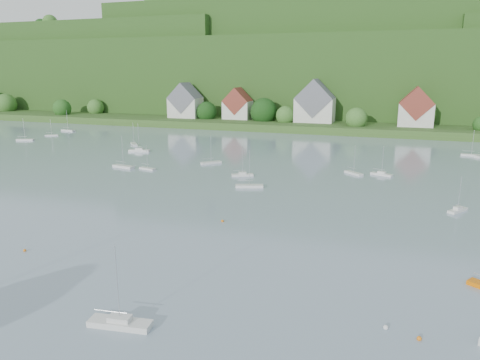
# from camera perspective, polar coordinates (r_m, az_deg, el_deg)

# --- Properties ---
(far_shore_strip) EXTENTS (600.00, 60.00, 3.00)m
(far_shore_strip) POSITION_cam_1_polar(r_m,az_deg,el_deg) (208.87, 8.58, 7.27)
(far_shore_strip) COLOR #33541F
(far_shore_strip) RESTS_ON ground
(forested_ridge) EXTENTS (620.00, 181.22, 69.89)m
(forested_ridge) POSITION_cam_1_polar(r_m,az_deg,el_deg) (275.25, 11.57, 13.14)
(forested_ridge) COLOR #1A3C13
(forested_ridge) RESTS_ON ground
(village_building_0) EXTENTS (14.00, 10.40, 16.00)m
(village_building_0) POSITION_cam_1_polar(r_m,az_deg,el_deg) (213.07, -6.92, 9.61)
(village_building_0) COLOR beige
(village_building_0) RESTS_ON far_shore_strip
(village_building_1) EXTENTS (12.00, 9.36, 14.00)m
(village_building_1) POSITION_cam_1_polar(r_m,az_deg,el_deg) (205.34, -0.29, 9.34)
(village_building_1) COLOR beige
(village_building_1) RESTS_ON far_shore_strip
(village_building_2) EXTENTS (16.00, 11.44, 18.00)m
(village_building_2) POSITION_cam_1_polar(r_m,az_deg,el_deg) (195.43, 9.46, 9.39)
(village_building_2) COLOR beige
(village_building_2) RESTS_ON far_shore_strip
(village_building_3) EXTENTS (13.00, 10.40, 15.50)m
(village_building_3) POSITION_cam_1_polar(r_m,az_deg,el_deg) (190.81, 21.38, 8.28)
(village_building_3) COLOR beige
(village_building_3) RESTS_ON far_shore_strip
(near_sailboat_3) EXTENTS (6.47, 2.56, 8.50)m
(near_sailboat_3) POSITION_cam_1_polar(r_m,az_deg,el_deg) (47.69, -14.93, -17.00)
(near_sailboat_3) COLOR silver
(near_sailboat_3) RESTS_ON ground
(mooring_buoy_0) EXTENTS (0.43, 0.43, 0.43)m
(mooring_buoy_0) POSITION_cam_1_polar(r_m,az_deg,el_deg) (70.00, -25.57, -8.13)
(mooring_buoy_0) COLOR orange
(mooring_buoy_0) RESTS_ON ground
(mooring_buoy_2) EXTENTS (0.48, 0.48, 0.48)m
(mooring_buoy_2) POSITION_cam_1_polar(r_m,az_deg,el_deg) (47.58, 21.71, -18.27)
(mooring_buoy_2) COLOR orange
(mooring_buoy_2) RESTS_ON ground
(mooring_buoy_3) EXTENTS (0.48, 0.48, 0.48)m
(mooring_buoy_3) POSITION_cam_1_polar(r_m,az_deg,el_deg) (75.04, -2.23, -5.30)
(mooring_buoy_3) COLOR orange
(mooring_buoy_3) RESTS_ON ground
(mooring_buoy_4) EXTENTS (0.50, 0.50, 0.50)m
(mooring_buoy_4) POSITION_cam_1_polar(r_m,az_deg,el_deg) (48.24, 17.95, -17.47)
(mooring_buoy_4) COLOR silver
(mooring_buoy_4) RESTS_ON ground
(far_sailboat_cluster) EXTENTS (198.10, 69.93, 8.71)m
(far_sailboat_cluster) POSITION_cam_1_polar(r_m,az_deg,el_deg) (126.94, 5.29, 2.73)
(far_sailboat_cluster) COLOR silver
(far_sailboat_cluster) RESTS_ON ground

